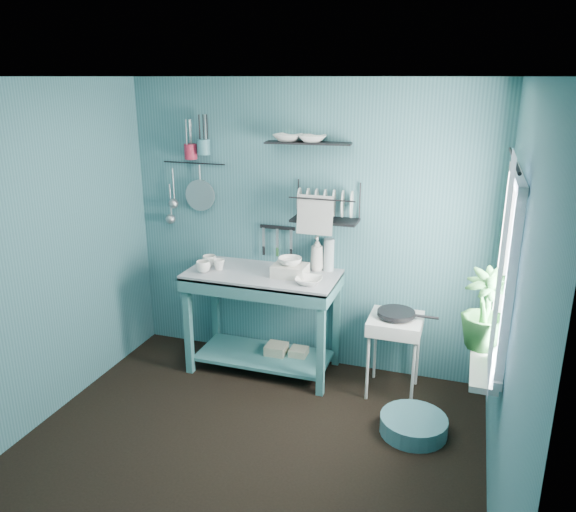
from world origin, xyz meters
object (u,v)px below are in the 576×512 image
(work_counter, at_px, (264,321))
(dish_rack, at_px, (325,203))
(hotplate_stand, at_px, (393,355))
(utensil_cup_magenta, at_px, (191,152))
(wash_tub, at_px, (290,270))
(soap_bottle, at_px, (317,253))
(utensil_cup_teal, at_px, (204,147))
(colander, at_px, (200,195))
(floor_basin, at_px, (413,425))
(storage_tin_small, at_px, (299,359))
(mug_mid, at_px, (219,265))
(water_bottle, at_px, (329,255))
(frying_pan, at_px, (396,313))
(potted_plant, at_px, (485,309))
(storage_tin_large, at_px, (276,356))
(mug_left, at_px, (203,267))

(work_counter, height_order, dish_rack, dish_rack)
(hotplate_stand, height_order, utensil_cup_magenta, utensil_cup_magenta)
(wash_tub, height_order, soap_bottle, soap_bottle)
(work_counter, bearing_deg, wash_tub, -14.89)
(utensil_cup_teal, bearing_deg, hotplate_stand, -8.08)
(utensil_cup_magenta, bearing_deg, colander, 28.12)
(colander, bearing_deg, work_counter, -19.48)
(floor_basin, bearing_deg, hotplate_stand, 114.11)
(work_counter, relative_size, storage_tin_small, 6.44)
(colander, relative_size, storage_tin_small, 1.40)
(colander, bearing_deg, utensil_cup_magenta, -151.88)
(work_counter, relative_size, soap_bottle, 4.31)
(dish_rack, bearing_deg, mug_mid, -157.28)
(wash_tub, relative_size, floor_basin, 0.57)
(water_bottle, relative_size, frying_pan, 0.93)
(mug_mid, height_order, soap_bottle, soap_bottle)
(hotplate_stand, distance_m, potted_plant, 1.19)
(water_bottle, height_order, potted_plant, potted_plant)
(storage_tin_large, bearing_deg, frying_pan, -4.80)
(soap_bottle, bearing_deg, wash_tub, -127.69)
(dish_rack, relative_size, potted_plant, 1.05)
(mug_mid, bearing_deg, storage_tin_large, 12.91)
(mug_left, relative_size, potted_plant, 0.23)
(frying_pan, distance_m, dish_rack, 1.06)
(mug_left, height_order, hotplate_stand, mug_left)
(wash_tub, xyz_separation_m, hotplate_stand, (0.90, -0.02, -0.63))
(dish_rack, bearing_deg, storage_tin_small, -148.60)
(work_counter, xyz_separation_m, frying_pan, (1.15, -0.04, 0.25))
(hotplate_stand, relative_size, frying_pan, 2.23)
(dish_rack, relative_size, floor_basin, 1.12)
(hotplate_stand, xyz_separation_m, potted_plant, (0.63, -0.66, 0.76))
(mug_left, height_order, floor_basin, mug_left)
(wash_tub, relative_size, colander, 1.00)
(work_counter, distance_m, floor_basin, 1.54)
(floor_basin, bearing_deg, storage_tin_small, 149.19)
(mug_mid, xyz_separation_m, floor_basin, (1.76, -0.51, -0.89))
(utensil_cup_teal, bearing_deg, water_bottle, 0.41)
(soap_bottle, relative_size, storage_tin_small, 1.49)
(work_counter, bearing_deg, hotplate_stand, -12.20)
(soap_bottle, height_order, colander, colander)
(storage_tin_small, bearing_deg, colander, 170.66)
(utensil_cup_magenta, bearing_deg, mug_left, -55.04)
(wash_tub, xyz_separation_m, potted_plant, (1.53, -0.68, 0.13))
(mug_left, distance_m, water_bottle, 1.07)
(wash_tub, xyz_separation_m, utensil_cup_teal, (-0.86, 0.23, 0.96))
(mug_mid, distance_m, dish_rack, 1.06)
(floor_basin, bearing_deg, colander, 158.66)
(mug_mid, xyz_separation_m, frying_pan, (1.53, 0.02, -0.25))
(storage_tin_large, xyz_separation_m, storage_tin_small, (0.20, 0.03, -0.01))
(utensil_cup_teal, distance_m, floor_basin, 2.83)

